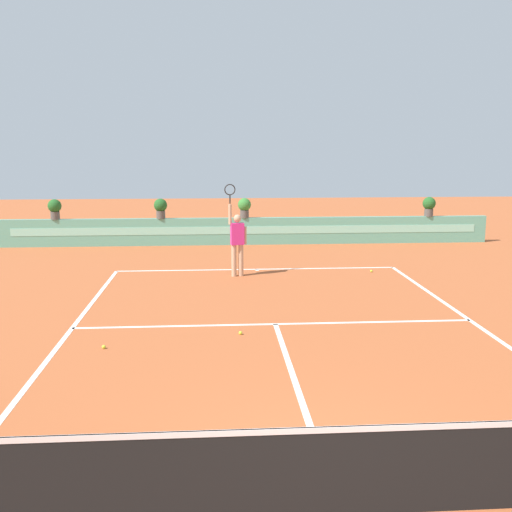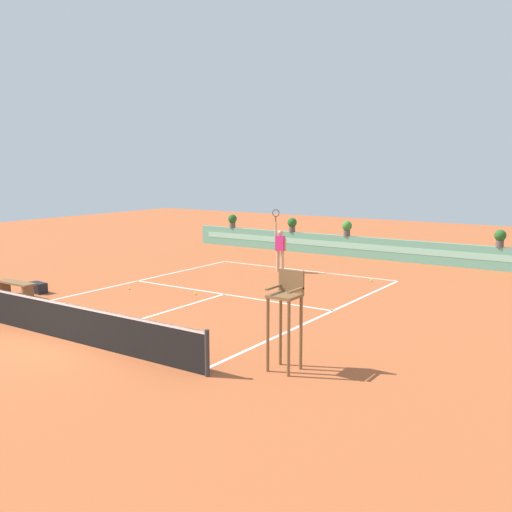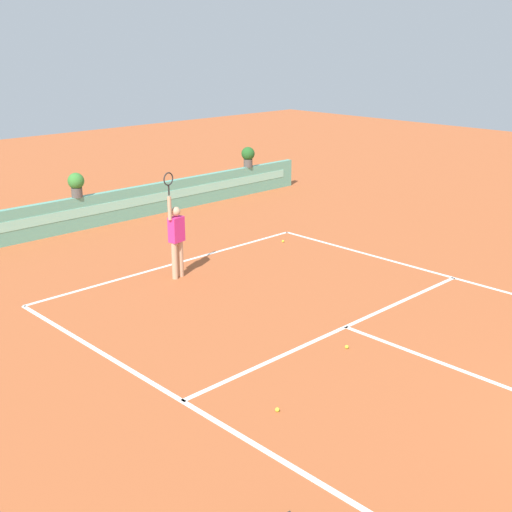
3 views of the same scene
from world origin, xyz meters
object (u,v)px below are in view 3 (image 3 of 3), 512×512
Objects in this scene: tennis_ball_near_baseline at (277,410)px; tennis_ball_mid_court at (283,241)px; potted_plant_centre at (76,183)px; potted_plant_far_right at (248,156)px; tennis_ball_by_sideline at (347,347)px; tennis_player at (176,235)px.

tennis_ball_mid_court is at bearing 43.17° from tennis_ball_near_baseline.
tennis_ball_mid_court is 6.32m from potted_plant_centre.
potted_plant_far_right is at bearing 48.26° from tennis_ball_near_baseline.
potted_plant_far_right reaches higher than tennis_ball_near_baseline.
tennis_ball_near_baseline is 15.15m from potted_plant_far_right.
potted_plant_far_right is at bearing 0.00° from potted_plant_centre.
tennis_ball_near_baseline is at bearing -131.74° from potted_plant_far_right.
tennis_ball_by_sideline is at bearing -93.28° from potted_plant_centre.
tennis_player is 6.53m from tennis_ball_near_baseline.
potted_plant_far_right is (7.54, 10.62, 1.38)m from tennis_ball_by_sideline.
tennis_ball_mid_court is 0.09× the size of potted_plant_far_right.
potted_plant_centre reaches higher than tennis_ball_by_sideline.
tennis_ball_near_baseline and tennis_ball_mid_court have the same top height.
tennis_player is 9.15m from potted_plant_far_right.
potted_plant_centre is at bearing 86.72° from tennis_ball_by_sideline.
tennis_ball_by_sideline is 10.72m from potted_plant_centre.
tennis_ball_near_baseline is 0.09× the size of potted_plant_far_right.
tennis_ball_near_baseline is 1.00× the size of tennis_ball_by_sideline.
tennis_ball_mid_court is 1.00× the size of tennis_ball_by_sideline.
tennis_ball_by_sideline is at bearing -125.39° from potted_plant_far_right.
tennis_ball_mid_court is at bearing 53.69° from tennis_ball_by_sideline.
tennis_player is at bearing -144.06° from potted_plant_far_right.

